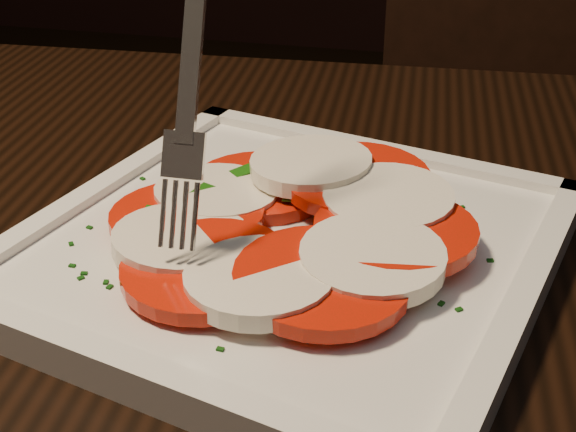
{
  "coord_description": "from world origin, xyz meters",
  "views": [
    {
      "loc": [
        -0.19,
        -0.12,
        1.0
      ],
      "look_at": [
        -0.27,
        0.26,
        0.78
      ],
      "focal_mm": 50.0,
      "sensor_mm": 36.0,
      "label": 1
    }
  ],
  "objects": [
    {
      "name": "plate",
      "position": [
        -0.27,
        0.26,
        0.76
      ],
      "size": [
        0.34,
        0.34,
        0.01
      ],
      "primitive_type": "cube",
      "rotation": [
        0.0,
        0.0,
        -0.26
      ],
      "color": "white",
      "rests_on": "table"
    },
    {
      "name": "chair",
      "position": [
        -0.09,
        0.95,
        0.53
      ],
      "size": [
        0.44,
        0.44,
        0.93
      ],
      "rotation": [
        0.0,
        0.0,
        0.04
      ],
      "color": "black",
      "rests_on": "ground"
    },
    {
      "name": "caprese_salad",
      "position": [
        -0.27,
        0.26,
        0.78
      ],
      "size": [
        0.23,
        0.22,
        0.03
      ],
      "color": "red",
      "rests_on": "plate"
    },
    {
      "name": "fork",
      "position": [
        -0.32,
        0.25,
        0.88
      ],
      "size": [
        0.03,
        0.08,
        0.18
      ],
      "primitive_type": null,
      "rotation": [
        0.0,
        0.0,
        0.01
      ],
      "color": "white",
      "rests_on": "caprese_salad"
    }
  ]
}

